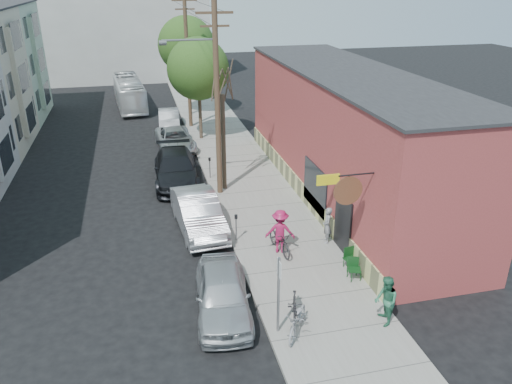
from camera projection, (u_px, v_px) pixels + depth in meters
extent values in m
plane|color=black|center=(188.00, 259.00, 20.99)|extent=(120.00, 120.00, 0.00)
cube|color=gray|center=(235.00, 162.00, 31.68)|extent=(4.50, 58.00, 0.15)
cube|color=#993938|center=(346.00, 136.00, 26.09)|extent=(5.00, 20.00, 6.50)
cube|color=#2B2B2D|center=(351.00, 72.00, 24.77)|extent=(5.20, 20.20, 0.12)
cube|color=#C8C87D|center=(298.00, 188.00, 26.62)|extent=(0.10, 20.00, 1.10)
cube|color=black|center=(343.00, 225.00, 20.97)|extent=(0.10, 1.60, 2.60)
cube|color=black|center=(315.00, 187.00, 23.97)|extent=(0.08, 3.00, 2.20)
cylinder|color=brown|center=(348.00, 191.00, 17.78)|extent=(1.10, 0.06, 1.10)
cube|color=yellow|center=(328.00, 180.00, 20.87)|extent=(1.00, 0.08, 0.45)
cube|color=#BFB59B|center=(15.00, 81.00, 33.26)|extent=(1.10, 3.20, 7.00)
cube|color=#A1B89B|center=(35.00, 62.00, 40.39)|extent=(1.10, 3.20, 7.00)
cube|color=#B5B4AF|center=(125.00, 24.00, 55.61)|extent=(18.00, 8.00, 12.00)
cube|color=slate|center=(278.00, 295.00, 15.95)|extent=(0.07, 0.07, 2.80)
cube|color=silver|center=(279.00, 269.00, 15.55)|extent=(0.02, 0.45, 0.60)
cylinder|color=slate|center=(236.00, 229.00, 21.96)|extent=(0.06, 0.06, 1.10)
cylinder|color=black|center=(236.00, 217.00, 21.72)|extent=(0.14, 0.14, 0.18)
cylinder|color=slate|center=(210.00, 169.00, 28.77)|extent=(0.06, 0.06, 1.10)
cylinder|color=black|center=(210.00, 159.00, 28.53)|extent=(0.14, 0.14, 0.18)
cylinder|color=#503A28|center=(217.00, 101.00, 25.09)|extent=(0.28, 0.28, 10.00)
cube|color=#503A28|center=(214.00, 13.00, 23.42)|extent=(1.80, 0.12, 0.12)
cube|color=#503A28|center=(215.00, 26.00, 23.66)|extent=(1.40, 0.10, 0.10)
cylinder|color=slate|center=(163.00, 43.00, 23.40)|extent=(0.35, 0.24, 0.24)
cylinder|color=#503A28|center=(188.00, 61.00, 37.01)|extent=(0.28, 0.28, 10.00)
cube|color=#503A28|center=(184.00, 0.00, 35.34)|extent=(1.80, 0.12, 0.12)
cube|color=#503A28|center=(185.00, 9.00, 35.58)|extent=(1.40, 0.10, 0.10)
cylinder|color=#44392C|center=(223.00, 143.00, 26.57)|extent=(0.24, 0.24, 5.22)
cylinder|color=#44392C|center=(200.00, 106.00, 35.20)|extent=(0.24, 0.24, 4.64)
sphere|color=#32571E|center=(198.00, 69.00, 34.16)|extent=(4.28, 4.28, 4.28)
cylinder|color=#44392C|center=(188.00, 82.00, 41.28)|extent=(0.24, 0.24, 5.35)
sphere|color=#32571E|center=(186.00, 45.00, 40.08)|extent=(4.56, 4.56, 4.56)
imported|color=gray|center=(327.00, 225.00, 21.70)|extent=(0.50, 0.66, 1.64)
imported|color=#2C6F4F|center=(386.00, 301.00, 16.53)|extent=(0.82, 0.97, 1.78)
imported|color=#9A1646|center=(280.00, 231.00, 20.89)|extent=(1.40, 1.05, 1.92)
imported|color=black|center=(280.00, 240.00, 21.06)|extent=(0.98, 2.11, 1.07)
imported|color=black|center=(294.00, 308.00, 16.81)|extent=(0.91, 1.70, 0.98)
imported|color=gray|center=(298.00, 320.00, 16.22)|extent=(1.57, 1.93, 0.98)
imported|color=#B7BBC0|center=(223.00, 294.00, 17.36)|extent=(2.32, 4.76, 1.57)
imported|color=silver|center=(198.00, 213.00, 23.09)|extent=(2.24, 5.34, 1.72)
imported|color=black|center=(176.00, 168.00, 28.39)|extent=(2.67, 6.03, 1.72)
imported|color=#AEB3B6|center=(175.00, 140.00, 33.91)|extent=(2.63, 5.20, 1.41)
imported|color=#929599|center=(169.00, 119.00, 38.57)|extent=(1.79, 4.49, 1.45)
imported|color=white|center=(129.00, 93.00, 44.73)|extent=(2.93, 9.48, 2.60)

